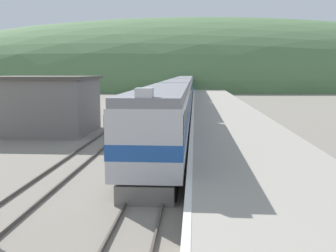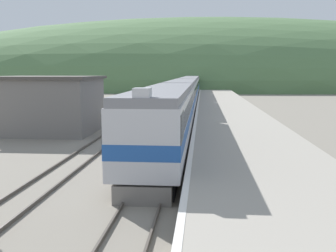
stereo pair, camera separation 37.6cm
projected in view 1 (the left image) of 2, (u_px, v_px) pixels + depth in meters
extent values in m
cube|color=#4C443D|center=(179.00, 102.00, 65.52)|extent=(0.08, 180.00, 0.16)
cube|color=#4C443D|center=(188.00, 102.00, 65.43)|extent=(0.08, 180.00, 0.16)
cube|color=#4C443D|center=(150.00, 102.00, 65.85)|extent=(0.08, 180.00, 0.16)
cube|color=#4C443D|center=(159.00, 102.00, 65.75)|extent=(0.08, 180.00, 0.16)
cube|color=#9E9689|center=(222.00, 112.00, 45.31)|extent=(6.99, 140.00, 1.01)
cube|color=silver|center=(193.00, 107.00, 45.47)|extent=(0.24, 140.00, 0.01)
ellipsoid|color=#517547|center=(190.00, 86.00, 142.42)|extent=(239.50, 107.77, 46.50)
cube|color=slate|center=(44.00, 106.00, 32.83)|extent=(7.93, 6.93, 4.49)
cube|color=#47423D|center=(42.00, 78.00, 32.50)|extent=(8.43, 7.43, 0.24)
cube|color=black|center=(164.00, 147.00, 24.58)|extent=(2.42, 18.45, 0.85)
cube|color=#BCBCC1|center=(164.00, 117.00, 24.32)|extent=(2.96, 19.63, 2.89)
cube|color=#1E4C99|center=(164.00, 121.00, 24.35)|extent=(2.99, 19.65, 0.64)
cube|color=black|center=(164.00, 107.00, 24.23)|extent=(2.98, 18.45, 0.87)
cube|color=slate|center=(164.00, 91.00, 24.09)|extent=(2.78, 19.63, 0.40)
cube|color=black|center=(147.00, 127.00, 15.65)|extent=(3.00, 2.20, 1.16)
cube|color=#BCBCC1|center=(144.00, 93.00, 14.79)|extent=(0.64, 0.80, 0.36)
cube|color=slate|center=(144.00, 196.00, 15.08)|extent=(2.31, 0.40, 0.77)
cube|color=black|center=(178.00, 113.00, 45.15)|extent=(2.42, 18.99, 0.85)
cube|color=#BCBCC1|center=(178.00, 96.00, 44.89)|extent=(2.96, 20.21, 2.89)
cube|color=#1E4C99|center=(178.00, 98.00, 44.92)|extent=(2.99, 20.23, 0.64)
cube|color=black|center=(178.00, 91.00, 44.80)|extent=(2.98, 18.99, 0.87)
cube|color=slate|center=(178.00, 82.00, 44.66)|extent=(2.78, 20.21, 0.40)
cube|color=black|center=(183.00, 100.00, 66.00)|extent=(2.42, 18.99, 0.85)
cube|color=#BCBCC1|center=(183.00, 88.00, 65.75)|extent=(2.96, 20.21, 2.89)
cube|color=#1E4C99|center=(183.00, 90.00, 65.78)|extent=(2.99, 20.23, 0.64)
cube|color=black|center=(183.00, 85.00, 65.66)|extent=(2.98, 18.99, 0.87)
cube|color=slate|center=(184.00, 79.00, 65.52)|extent=(2.78, 20.21, 0.40)
cube|color=black|center=(186.00, 93.00, 86.86)|extent=(2.42, 18.99, 0.85)
cube|color=#BCBCC1|center=(186.00, 84.00, 86.60)|extent=(2.96, 20.21, 2.89)
cube|color=#1E4C99|center=(186.00, 85.00, 86.64)|extent=(2.99, 20.23, 0.64)
cube|color=black|center=(186.00, 82.00, 86.52)|extent=(2.98, 18.99, 0.87)
cube|color=slate|center=(186.00, 77.00, 86.38)|extent=(2.78, 20.21, 0.40)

